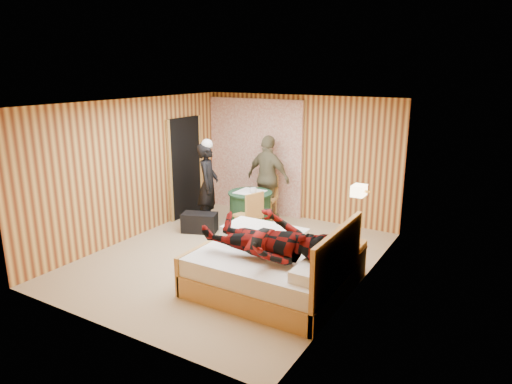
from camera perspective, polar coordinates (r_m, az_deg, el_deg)
The scene contains 23 objects.
floor at distance 7.56m, azimuth -3.06°, elevation -8.20°, with size 4.20×5.00×0.01m, color tan.
ceiling at distance 6.96m, azimuth -3.35°, elevation 11.06°, with size 4.20×5.00×0.01m, color white.
wall_back at distance 9.29m, azimuth 5.42°, elevation 4.28°, with size 4.20×0.02×2.50m, color #EBBA5A.
wall_left at distance 8.48m, azimuth -15.10°, elevation 2.77°, with size 0.02×5.00×2.50m, color #EBBA5A.
wall_right at distance 6.27m, azimuth 12.97°, elevation -1.40°, with size 0.02×5.00×2.50m, color #EBBA5A.
curtain at distance 9.70m, azimuth -0.12°, elevation 4.51°, with size 2.20×0.08×2.40m, color white.
doorway at distance 9.50m, azimuth -8.84°, elevation 3.03°, with size 0.06×0.90×2.05m, color black.
wall_lamp at distance 6.72m, azimuth 12.76°, elevation 0.18°, with size 0.26×0.24×0.16m.
bed at distance 6.38m, azimuth 2.11°, elevation -9.65°, with size 2.03×1.60×1.10m.
nightstand at distance 6.86m, azimuth 11.31°, elevation -8.41°, with size 0.42×0.57×0.55m.
round_table at distance 8.73m, azimuth -0.73°, elevation -2.29°, with size 0.84×0.84×0.75m.
chair_far at distance 9.24m, azimuth 1.33°, elevation -0.23°, with size 0.50×0.50×0.93m.
chair_near at distance 8.15m, azimuth -0.64°, elevation -2.53°, with size 0.51×0.51×0.89m.
duffel_bag at distance 8.70m, azimuth -7.06°, elevation -3.81°, with size 0.65×0.34×0.37m, color black.
sneaker_left at distance 8.63m, azimuth 1.03°, elevation -4.76°, with size 0.24×0.10×0.11m, color white.
sneaker_right at distance 8.10m, azimuth -2.99°, elevation -6.06°, with size 0.29×0.12×0.13m, color white.
woman_standing at distance 8.84m, azimuth -6.01°, elevation 0.84°, with size 0.60×0.39×1.64m, color black.
man_at_table at distance 9.19m, azimuth 1.55°, elevation 1.75°, with size 1.01×0.42×1.72m, color #696346.
man_on_bed at distance 5.93m, azimuth 1.34°, elevation -4.70°, with size 1.77×0.67×0.86m, color #680C09.
book_lower at distance 6.71m, azimuth 11.29°, elevation -6.40°, with size 0.17×0.22×0.02m, color white.
book_upper at distance 6.70m, azimuth 11.30°, elevation -6.24°, with size 0.16×0.22×0.02m, color white.
cup_nightstand at distance 6.86m, azimuth 11.81°, elevation -5.63°, with size 0.10×0.10×0.09m, color white.
cup_table at distance 8.52m, azimuth -0.34°, elevation 0.21°, with size 0.12×0.12×0.10m, color white.
Camera 1 is at (3.87, -5.76, 3.00)m, focal length 32.00 mm.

